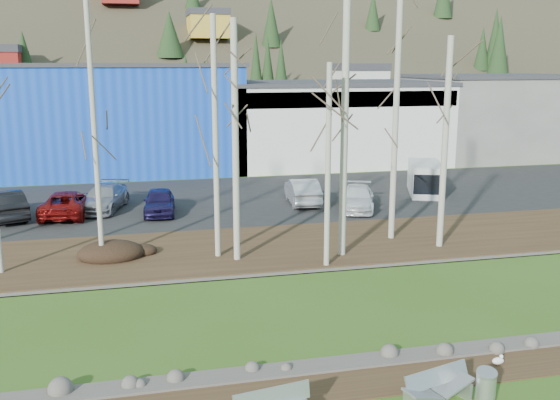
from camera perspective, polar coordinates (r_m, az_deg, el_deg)
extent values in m
cube|color=#382616|center=(16.94, 2.74, -16.75)|extent=(80.00, 1.80, 0.03)
cube|color=#382616|center=(28.14, -4.23, -4.56)|extent=(80.00, 7.00, 0.15)
cube|color=black|center=(38.22, -6.72, -0.08)|extent=(80.00, 14.00, 0.14)
cube|color=#103DB3|center=(51.32, -15.40, 7.17)|extent=(20.00, 12.00, 8.00)
cube|color=#333338|center=(51.14, -15.67, 11.80)|extent=(20.40, 12.24, 0.30)
cube|color=silver|center=(53.83, 4.29, 7.00)|extent=(18.00, 12.00, 6.50)
cube|color=#333338|center=(53.62, 4.35, 10.61)|extent=(18.36, 12.24, 0.30)
cube|color=navy|center=(48.08, 6.47, 9.12)|extent=(17.64, 0.20, 1.20)
cube|color=slate|center=(60.56, 19.01, 7.20)|extent=(14.00, 12.00, 7.00)
cube|color=#333338|center=(60.39, 19.25, 10.64)|extent=(14.28, 12.24, 0.30)
cube|color=#BABEC0|center=(15.08, -0.75, -17.52)|extent=(1.89, 0.44, 0.42)
cube|color=#BABEC0|center=(17.05, 16.33, -16.20)|extent=(0.24, 0.60, 0.48)
cube|color=#BABEC0|center=(16.55, 14.15, -15.37)|extent=(1.94, 0.73, 0.42)
cube|color=#939597|center=(16.15, 12.95, -16.92)|extent=(1.06, 0.78, 0.35)
cube|color=#939597|center=(16.75, 15.55, -15.94)|extent=(1.06, 0.78, 0.35)
cylinder|color=#BABEC0|center=(16.80, 18.29, -16.10)|extent=(0.61, 0.61, 0.84)
cylinder|color=gold|center=(18.93, 19.26, -14.06)|extent=(0.01, 0.01, 0.10)
cylinder|color=gold|center=(18.97, 19.16, -13.99)|extent=(0.01, 0.01, 0.10)
ellipsoid|color=white|center=(18.92, 19.31, -13.71)|extent=(0.35, 0.20, 0.20)
cube|color=gray|center=(18.90, 19.32, -13.60)|extent=(0.24, 0.18, 0.02)
sphere|color=white|center=(18.99, 19.59, -13.32)|extent=(0.11, 0.11, 0.11)
cone|color=gold|center=(19.05, 19.70, -13.25)|extent=(0.07, 0.05, 0.03)
ellipsoid|color=black|center=(27.59, -15.21, -4.57)|extent=(2.79, 1.97, 0.55)
cylinder|color=beige|center=(26.26, -16.66, 6.72)|extent=(0.21, 0.21, 11.51)
cylinder|color=beige|center=(25.54, -4.10, 5.20)|extent=(0.28, 0.28, 9.87)
cylinder|color=beige|center=(26.08, -5.92, 5.52)|extent=(0.24, 0.24, 10.05)
cylinder|color=beige|center=(24.90, 4.41, 3.03)|extent=(0.22, 0.22, 8.16)
cylinder|color=beige|center=(26.25, 5.91, 6.37)|extent=(0.31, 0.31, 10.79)
cylinder|color=beige|center=(28.41, 14.85, 4.94)|extent=(0.28, 0.28, 9.27)
cylinder|color=beige|center=(29.14, 10.58, 8.49)|extent=(0.28, 0.28, 12.48)
imported|color=black|center=(36.25, -23.84, -0.39)|extent=(3.14, 4.95, 1.54)
imported|color=maroon|center=(35.77, -18.92, -0.29)|extent=(2.73, 5.17, 1.39)
imported|color=#93939A|center=(36.61, -15.79, 0.20)|extent=(3.13, 5.14, 1.39)
imported|color=#1F1847|center=(34.91, -10.98, -0.14)|extent=(1.92, 4.17, 1.38)
imported|color=#BBBBBD|center=(36.78, 2.07, 0.81)|extent=(2.04, 4.70, 1.50)
imported|color=white|center=(35.63, 7.08, 0.18)|extent=(3.33, 4.87, 1.31)
cube|color=white|center=(40.73, 13.12, 1.96)|extent=(3.35, 4.88, 1.97)
cube|color=black|center=(38.99, 13.37, 1.49)|extent=(2.00, 1.51, 1.22)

